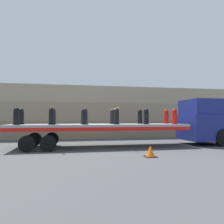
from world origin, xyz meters
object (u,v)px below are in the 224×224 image
(fire_hydrant_black_far_0, at_px, (21,116))
(fire_hydrant_red_near_5, at_px, (174,117))
(truck_cab, at_px, (205,122))
(flatbed_trailer, at_px, (89,128))
(fire_hydrant_black_near_2, at_px, (85,116))
(fire_hydrant_black_near_1, at_px, (52,116))
(fire_hydrant_black_far_3, at_px, (113,117))
(fire_hydrant_black_far_4, at_px, (140,117))
(fire_hydrant_black_near_3, at_px, (116,116))
(fire_hydrant_black_near_0, at_px, (16,116))
(fire_hydrant_black_far_1, at_px, (53,117))
(fire_hydrant_red_far_5, at_px, (166,117))
(traffic_cone, at_px, (150,151))
(fire_hydrant_black_far_2, at_px, (84,117))
(fire_hydrant_black_near_4, at_px, (146,117))

(fire_hydrant_black_far_0, bearing_deg, fire_hydrant_red_near_5, -7.33)
(truck_cab, bearing_deg, flatbed_trailer, 180.00)
(fire_hydrant_black_far_0, height_order, fire_hydrant_black_near_2, same)
(fire_hydrant_black_near_1, relative_size, fire_hydrant_black_far_3, 1.00)
(fire_hydrant_black_far_0, relative_size, fire_hydrant_black_far_4, 1.00)
(fire_hydrant_black_far_0, height_order, fire_hydrant_black_near_3, same)
(fire_hydrant_black_near_3, xyz_separation_m, fire_hydrant_red_near_5, (3.54, 0.00, 0.00))
(fire_hydrant_black_near_0, height_order, fire_hydrant_black_far_1, same)
(truck_cab, relative_size, fire_hydrant_black_far_3, 3.13)
(truck_cab, distance_m, fire_hydrant_black_far_4, 4.21)
(fire_hydrant_black_near_0, distance_m, fire_hydrant_red_near_5, 8.84)
(fire_hydrant_black_far_1, distance_m, fire_hydrant_red_far_5, 7.07)
(truck_cab, distance_m, fire_hydrant_black_near_3, 5.96)
(fire_hydrant_black_near_1, height_order, fire_hydrant_black_far_1, same)
(truck_cab, relative_size, fire_hydrant_red_near_5, 3.13)
(fire_hydrant_black_far_3, distance_m, traffic_cone, 4.55)
(truck_cab, xyz_separation_m, fire_hydrant_black_near_0, (-11.23, -0.57, 0.36))
(fire_hydrant_black_far_0, bearing_deg, fire_hydrant_black_near_3, -12.10)
(fire_hydrant_black_near_1, bearing_deg, fire_hydrant_black_far_1, 90.00)
(fire_hydrant_black_far_2, distance_m, fire_hydrant_black_near_4, 3.71)
(flatbed_trailer, distance_m, fire_hydrant_black_far_3, 1.71)
(fire_hydrant_black_near_2, bearing_deg, fire_hydrant_black_far_1, 147.25)
(fire_hydrant_black_far_3, bearing_deg, flatbed_trailer, -158.78)
(fire_hydrant_black_near_2, distance_m, fire_hydrant_red_near_5, 5.30)
(fire_hydrant_black_near_2, height_order, fire_hydrant_black_near_4, same)
(flatbed_trailer, height_order, fire_hydrant_black_near_4, fire_hydrant_black_near_4)
(flatbed_trailer, distance_m, fire_hydrant_black_near_2, 0.93)
(fire_hydrant_black_near_1, xyz_separation_m, fire_hydrant_black_near_4, (5.30, 0.00, 0.00))
(flatbed_trailer, xyz_separation_m, fire_hydrant_black_near_2, (-0.30, -0.57, 0.67))
(fire_hydrant_black_far_2, height_order, fire_hydrant_red_far_5, same)
(fire_hydrant_black_far_3, bearing_deg, fire_hydrant_black_near_1, -162.17)
(fire_hydrant_black_far_0, distance_m, fire_hydrant_black_near_3, 5.42)
(fire_hydrant_black_near_1, bearing_deg, fire_hydrant_red_far_5, 9.13)
(fire_hydrant_black_far_3, relative_size, traffic_cone, 1.79)
(fire_hydrant_red_near_5, bearing_deg, fire_hydrant_black_far_0, 172.67)
(fire_hydrant_black_far_3, bearing_deg, fire_hydrant_black_far_1, 180.00)
(fire_hydrant_black_near_1, bearing_deg, fire_hydrant_black_near_2, 0.00)
(fire_hydrant_red_far_5, bearing_deg, truck_cab, -13.37)
(fire_hydrant_black_far_4, bearing_deg, truck_cab, -7.78)
(flatbed_trailer, bearing_deg, traffic_cone, -57.68)
(fire_hydrant_black_far_2, distance_m, fire_hydrant_red_far_5, 5.30)
(fire_hydrant_black_far_2, relative_size, fire_hydrant_black_far_4, 1.00)
(fire_hydrant_black_far_0, xyz_separation_m, fire_hydrant_black_far_1, (1.77, 0.00, 0.00))
(fire_hydrant_black_far_2, bearing_deg, fire_hydrant_red_far_5, 0.00)
(fire_hydrant_black_far_1, relative_size, fire_hydrant_black_far_2, 1.00)
(fire_hydrant_black_far_0, xyz_separation_m, fire_hydrant_black_near_1, (1.77, -1.14, 0.00))
(fire_hydrant_black_far_2, bearing_deg, fire_hydrant_black_near_3, -32.75)
(truck_cab, bearing_deg, fire_hydrant_black_far_4, 172.22)
(fire_hydrant_black_near_4, relative_size, fire_hydrant_black_far_4, 1.00)
(fire_hydrant_black_near_0, height_order, fire_hydrant_black_far_4, same)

